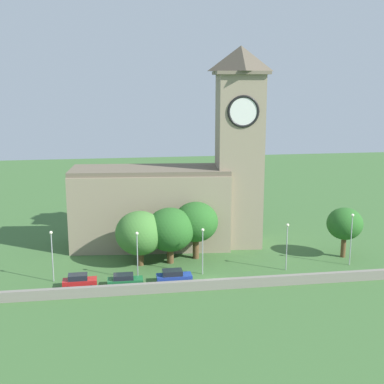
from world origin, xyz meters
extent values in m
plane|color=#3D6633|center=(0.00, 15.00, 0.00)|extent=(200.00, 200.00, 0.00)
cube|color=gray|center=(-6.75, 17.10, 5.94)|extent=(25.33, 11.55, 11.89)
cube|color=#675C4A|center=(-6.75, 17.10, 12.24)|extent=(25.26, 10.81, 0.70)
cube|color=gray|center=(7.20, 15.79, 13.41)|extent=(7.50, 7.50, 26.83)
cube|color=#736753|center=(7.20, 15.79, 27.08)|extent=(8.70, 8.70, 0.50)
pyramid|color=brown|center=(7.20, 15.79, 29.22)|extent=(7.87, 7.87, 3.79)
cylinder|color=white|center=(6.87, 12.31, 21.46)|extent=(4.40, 0.53, 4.41)
torus|color=black|center=(6.87, 12.31, 21.46)|extent=(4.82, 0.84, 4.80)
cylinder|color=white|center=(10.69, 15.47, 21.46)|extent=(0.53, 4.40, 4.41)
torus|color=black|center=(10.69, 15.47, 21.46)|extent=(0.84, 4.82, 4.80)
cube|color=gray|center=(0.00, -2.28, 0.65)|extent=(57.23, 0.70, 1.30)
cube|color=red|center=(-17.08, 0.57, 0.78)|extent=(4.31, 1.77, 0.87)
cube|color=#1E232B|center=(-17.30, 0.57, 1.56)|extent=(2.43, 1.54, 0.69)
cylinder|color=black|center=(-15.64, 1.45, 0.35)|extent=(0.70, 0.32, 0.70)
cylinder|color=black|center=(-15.61, -0.26, 0.35)|extent=(0.70, 0.32, 0.70)
cylinder|color=black|center=(-18.55, 1.39, 0.35)|extent=(0.70, 0.32, 0.70)
cylinder|color=black|center=(-18.52, -0.31, 0.35)|extent=(0.70, 0.32, 0.70)
cube|color=#1E6B38|center=(-11.35, 0.26, 0.69)|extent=(4.55, 1.90, 0.77)
cube|color=#1E232B|center=(-11.57, 0.26, 1.38)|extent=(2.56, 1.65, 0.61)
cylinder|color=black|center=(-9.79, 1.14, 0.31)|extent=(0.62, 0.34, 0.61)
cylinder|color=black|center=(-9.82, -0.68, 0.31)|extent=(0.62, 0.34, 0.61)
cylinder|color=black|center=(-12.87, 1.20, 0.31)|extent=(0.62, 0.34, 0.61)
cylinder|color=black|center=(-12.90, -0.63, 0.31)|extent=(0.62, 0.34, 0.61)
cube|color=#233D9E|center=(-5.01, 0.45, 0.75)|extent=(4.60, 1.89, 0.83)
cube|color=#1E232B|center=(-5.24, 0.44, 1.50)|extent=(2.58, 1.65, 0.66)
cylinder|color=black|center=(-3.46, 1.38, 0.33)|extent=(0.67, 0.34, 0.67)
cylinder|color=black|center=(-3.45, -0.47, 0.33)|extent=(0.67, 0.34, 0.67)
cylinder|color=black|center=(-6.58, 1.37, 0.33)|extent=(0.67, 0.34, 0.67)
cylinder|color=black|center=(-6.57, -0.49, 0.33)|extent=(0.67, 0.34, 0.67)
cylinder|color=#9EA0A5|center=(-20.65, 3.48, 3.24)|extent=(0.14, 0.14, 6.47)
sphere|color=#F4EFCC|center=(-20.65, 3.48, 6.69)|extent=(0.44, 0.44, 0.44)
cylinder|color=#9EA0A5|center=(-9.63, 2.49, 3.08)|extent=(0.14, 0.14, 6.15)
sphere|color=#F4EFCC|center=(-9.63, 2.49, 6.37)|extent=(0.44, 0.44, 0.44)
cylinder|color=#9EA0A5|center=(-0.79, 3.09, 3.03)|extent=(0.14, 0.14, 6.06)
sphere|color=#F4EFCC|center=(-0.79, 3.09, 6.28)|extent=(0.44, 0.44, 0.44)
cylinder|color=#9EA0A5|center=(11.00, 2.82, 3.15)|extent=(0.14, 0.14, 6.30)
sphere|color=#F4EFCC|center=(11.00, 2.82, 6.52)|extent=(0.44, 0.44, 0.44)
cylinder|color=#9EA0A5|center=(20.69, 3.38, 3.58)|extent=(0.14, 0.14, 7.16)
sphere|color=#F4EFCC|center=(20.69, 3.38, 7.38)|extent=(0.44, 0.44, 0.44)
cylinder|color=brown|center=(-4.63, 8.25, 1.20)|extent=(0.98, 0.98, 2.40)
ellipsoid|color=#286023|center=(-4.63, 8.25, 5.02)|extent=(6.98, 6.98, 6.29)
cylinder|color=brown|center=(-0.65, 9.67, 1.58)|extent=(0.92, 0.92, 3.16)
ellipsoid|color=#286023|center=(-0.65, 9.67, 5.62)|extent=(6.54, 6.54, 5.89)
cylinder|color=brown|center=(-8.98, 7.97, 1.09)|extent=(0.97, 0.97, 2.18)
ellipsoid|color=#427A33|center=(-8.98, 7.97, 4.79)|extent=(6.96, 6.96, 6.26)
cylinder|color=brown|center=(21.28, 6.86, 1.59)|extent=(0.74, 0.74, 3.18)
ellipsoid|color=#286023|center=(21.28, 6.86, 5.17)|extent=(5.31, 5.31, 4.78)
camera|label=1|loc=(-12.42, -62.79, 25.87)|focal=48.45mm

